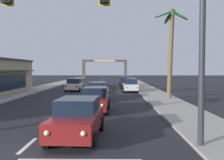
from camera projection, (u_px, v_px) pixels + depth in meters
name	position (u px, v px, depth m)	size (l,w,h in m)	color
ground_plane	(17.00, 155.00, 8.57)	(220.00, 220.00, 0.00)	#232328
sidewalk_right	(154.00, 94.00, 28.46)	(3.20, 110.00, 0.14)	#9E998E
sidewalk_left	(17.00, 94.00, 28.63)	(3.20, 110.00, 0.14)	#9E998E
lane_markings	(90.00, 94.00, 29.43)	(4.28, 89.62, 0.01)	silver
traffic_signal_mast	(109.00, 9.00, 9.04)	(10.66, 0.41, 7.07)	#2D2D33
sedan_lead_at_stop_bar	(78.00, 118.00, 10.64)	(2.11, 4.51, 1.68)	maroon
sedan_third_in_queue	(95.00, 99.00, 17.19)	(1.98, 4.46, 1.68)	maroon
sedan_fifth_in_queue	(98.00, 91.00, 23.74)	(2.08, 4.50, 1.68)	silver
sedan_oncoming_far	(74.00, 85.00, 33.48)	(1.98, 4.46, 1.68)	silver
sedan_parked_nearest_kerb	(131.00, 85.00, 32.26)	(2.00, 4.47, 1.68)	silver
sedan_parked_mid_kerb	(125.00, 81.00, 43.73)	(1.98, 4.46, 1.68)	black
sedan_parked_far_kerb	(127.00, 83.00, 38.42)	(2.00, 4.47, 1.68)	black
palm_right_second	(171.00, 40.00, 24.08)	(3.40, 3.31, 8.66)	brown
town_gateway_arch	(105.00, 66.00, 82.69)	(14.63, 0.90, 6.02)	#423D38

